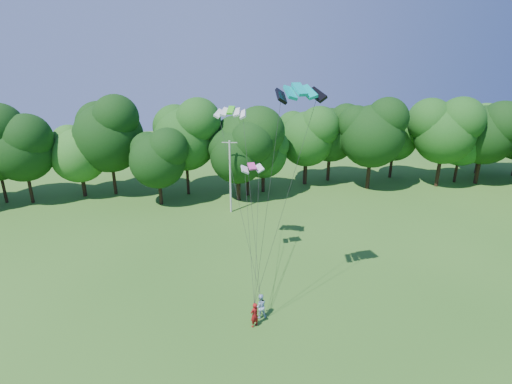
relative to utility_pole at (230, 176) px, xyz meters
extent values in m
cylinder|color=#B0B1A8|center=(0.00, 0.00, -0.11)|extent=(0.22, 0.22, 8.62)
cube|color=#B0B1A8|center=(0.00, 0.00, 3.99)|extent=(1.70, 0.44, 0.08)
imported|color=maroon|center=(-0.59, -20.81, -3.48)|extent=(0.83, 0.76, 1.89)
imported|color=#A1C0E0|center=(-0.01, -19.90, -3.47)|extent=(0.94, 0.74, 1.90)
cube|color=#059D97|center=(2.68, -18.62, 11.56)|extent=(3.31, 1.86, 0.76)
cube|color=green|center=(-0.90, -10.74, 9.18)|extent=(2.78, 1.90, 0.59)
cube|color=#CF398F|center=(0.71, -11.68, 4.58)|extent=(2.01, 1.16, 0.45)
cylinder|color=black|center=(2.79, 5.31, -2.17)|extent=(0.48, 0.48, 4.51)
ellipsoid|color=#12340E|center=(2.79, 5.31, 3.78)|extent=(9.02, 9.02, 9.84)
cylinder|color=#2F2213|center=(33.14, 5.69, -2.46)|extent=(0.44, 0.44, 3.93)
ellipsoid|color=#194E18|center=(33.14, 5.69, 2.73)|extent=(7.87, 7.87, 8.58)
camera|label=1|loc=(-4.30, -43.65, 14.14)|focal=28.00mm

